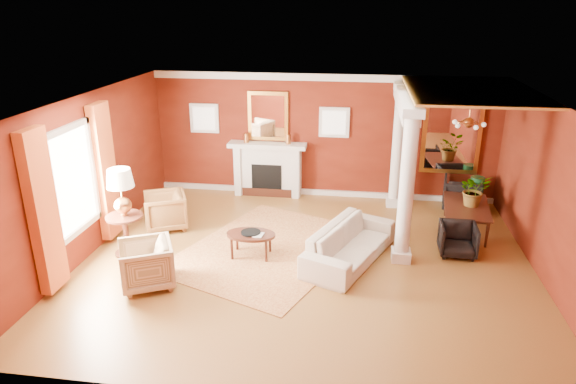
% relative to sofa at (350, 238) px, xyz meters
% --- Properties ---
extents(ground, '(8.00, 8.00, 0.00)m').
position_rel_sofa_xyz_m(ground, '(-0.78, -0.17, -0.44)').
color(ground, brown).
rests_on(ground, ground).
extents(room_shell, '(8.04, 7.04, 2.92)m').
position_rel_sofa_xyz_m(room_shell, '(-0.78, -0.17, 1.57)').
color(room_shell, '#641C0D').
rests_on(room_shell, ground).
extents(fireplace, '(1.85, 0.42, 1.29)m').
position_rel_sofa_xyz_m(fireplace, '(-2.08, 3.14, 0.20)').
color(fireplace, silver).
rests_on(fireplace, ground).
extents(overmantel_mirror, '(0.95, 0.07, 1.15)m').
position_rel_sofa_xyz_m(overmantel_mirror, '(-2.08, 3.28, 1.46)').
color(overmantel_mirror, gold).
rests_on(overmantel_mirror, fireplace).
extents(flank_window_left, '(0.70, 0.07, 0.70)m').
position_rel_sofa_xyz_m(flank_window_left, '(-3.63, 3.29, 1.36)').
color(flank_window_left, silver).
rests_on(flank_window_left, room_shell).
extents(flank_window_right, '(0.70, 0.07, 0.70)m').
position_rel_sofa_xyz_m(flank_window_right, '(-0.53, 3.29, 1.36)').
color(flank_window_right, silver).
rests_on(flank_window_right, room_shell).
extents(left_window, '(0.21, 2.55, 2.60)m').
position_rel_sofa_xyz_m(left_window, '(-4.67, -0.77, 0.98)').
color(left_window, white).
rests_on(left_window, room_shell).
extents(column_front, '(0.36, 0.36, 2.80)m').
position_rel_sofa_xyz_m(column_front, '(0.92, 0.13, 0.98)').
color(column_front, silver).
rests_on(column_front, ground).
extents(column_back, '(0.36, 0.36, 2.80)m').
position_rel_sofa_xyz_m(column_back, '(0.92, 2.83, 0.98)').
color(column_back, silver).
rests_on(column_back, ground).
extents(header_beam, '(0.30, 3.20, 0.32)m').
position_rel_sofa_xyz_m(header_beam, '(0.92, 1.73, 2.18)').
color(header_beam, silver).
rests_on(header_beam, column_front).
extents(amber_ceiling, '(2.30, 3.40, 0.04)m').
position_rel_sofa_xyz_m(amber_ceiling, '(2.07, 1.58, 2.43)').
color(amber_ceiling, gold).
rests_on(amber_ceiling, room_shell).
extents(dining_mirror, '(1.30, 0.07, 1.70)m').
position_rel_sofa_xyz_m(dining_mirror, '(2.12, 3.28, 1.11)').
color(dining_mirror, gold).
rests_on(dining_mirror, room_shell).
extents(chandelier, '(0.60, 0.62, 0.75)m').
position_rel_sofa_xyz_m(chandelier, '(2.12, 1.63, 1.80)').
color(chandelier, '#BE783B').
rests_on(chandelier, room_shell).
extents(crown_trim, '(8.00, 0.08, 0.16)m').
position_rel_sofa_xyz_m(crown_trim, '(-0.78, 3.29, 2.38)').
color(crown_trim, silver).
rests_on(crown_trim, room_shell).
extents(base_trim, '(8.00, 0.08, 0.12)m').
position_rel_sofa_xyz_m(base_trim, '(-0.78, 3.29, -0.38)').
color(base_trim, silver).
rests_on(base_trim, ground).
extents(rug, '(3.90, 4.40, 0.01)m').
position_rel_sofa_xyz_m(rug, '(-1.52, 0.20, -0.44)').
color(rug, maroon).
rests_on(rug, ground).
extents(sofa, '(1.49, 2.35, 0.89)m').
position_rel_sofa_xyz_m(sofa, '(0.00, 0.00, 0.00)').
color(sofa, beige).
rests_on(sofa, ground).
extents(armchair_leopard, '(1.02, 1.05, 0.83)m').
position_rel_sofa_xyz_m(armchair_leopard, '(-3.81, 0.89, -0.03)').
color(armchair_leopard, black).
rests_on(armchair_leopard, ground).
extents(armchair_stripe, '(1.06, 1.08, 0.85)m').
position_rel_sofa_xyz_m(armchair_stripe, '(-3.28, -1.37, -0.02)').
color(armchair_stripe, tan).
rests_on(armchair_stripe, ground).
extents(coffee_table, '(0.90, 0.90, 0.46)m').
position_rel_sofa_xyz_m(coffee_table, '(-1.80, -0.10, -0.03)').
color(coffee_table, black).
rests_on(coffee_table, ground).
extents(coffee_book, '(0.17, 0.04, 0.23)m').
position_rel_sofa_xyz_m(coffee_book, '(-1.73, -0.15, 0.13)').
color(coffee_book, black).
rests_on(coffee_book, coffee_table).
extents(side_table, '(0.66, 0.66, 1.66)m').
position_rel_sofa_xyz_m(side_table, '(-4.09, -0.34, 0.69)').
color(side_table, black).
rests_on(side_table, ground).
extents(dining_table, '(0.72, 1.61, 0.87)m').
position_rel_sofa_xyz_m(dining_table, '(2.32, 1.63, -0.01)').
color(dining_table, black).
rests_on(dining_table, ground).
extents(dining_chair_near, '(0.66, 0.62, 0.67)m').
position_rel_sofa_xyz_m(dining_chair_near, '(1.96, 0.51, -0.11)').
color(dining_chair_near, black).
rests_on(dining_chair_near, ground).
extents(dining_chair_far, '(0.89, 0.85, 0.81)m').
position_rel_sofa_xyz_m(dining_chair_far, '(2.40, 2.82, -0.04)').
color(dining_chair_far, black).
rests_on(dining_chair_far, ground).
extents(green_urn, '(0.33, 0.33, 0.80)m').
position_rel_sofa_xyz_m(green_urn, '(2.70, 2.77, -0.13)').
color(green_urn, '#14401E').
rests_on(green_urn, ground).
extents(potted_plant, '(0.77, 0.82, 0.52)m').
position_rel_sofa_xyz_m(potted_plant, '(2.39, 1.66, 0.68)').
color(potted_plant, '#26591E').
rests_on(potted_plant, dining_table).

